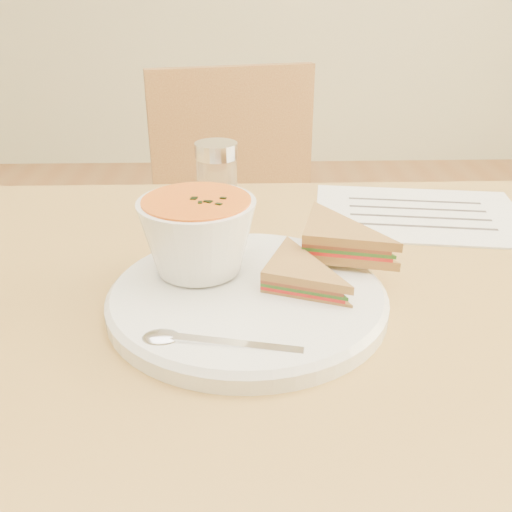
{
  "coord_description": "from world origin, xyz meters",
  "views": [
    {
      "loc": [
        -0.09,
        -0.6,
        1.07
      ],
      "look_at": [
        -0.07,
        -0.04,
        0.8
      ],
      "focal_mm": 40.0,
      "sensor_mm": 36.0,
      "label": 1
    }
  ],
  "objects_px": {
    "soup_bowl": "(198,239)",
    "chair_far": "(252,274)",
    "plate": "(247,299)",
    "condiment_shaker": "(217,180)",
    "dining_table": "(303,501)"
  },
  "relations": [
    {
      "from": "condiment_shaker",
      "to": "soup_bowl",
      "type": "bearing_deg",
      "value": -93.62
    },
    {
      "from": "plate",
      "to": "condiment_shaker",
      "type": "height_order",
      "value": "condiment_shaker"
    },
    {
      "from": "condiment_shaker",
      "to": "dining_table",
      "type": "bearing_deg",
      "value": -59.23
    },
    {
      "from": "chair_far",
      "to": "condiment_shaker",
      "type": "xyz_separation_m",
      "value": [
        -0.06,
        -0.38,
        0.36
      ]
    },
    {
      "from": "dining_table",
      "to": "chair_far",
      "type": "relative_size",
      "value": 1.12
    },
    {
      "from": "chair_far",
      "to": "plate",
      "type": "bearing_deg",
      "value": 74.4
    },
    {
      "from": "soup_bowl",
      "to": "condiment_shaker",
      "type": "relative_size",
      "value": 1.17
    },
    {
      "from": "soup_bowl",
      "to": "chair_far",
      "type": "bearing_deg",
      "value": 82.98
    },
    {
      "from": "dining_table",
      "to": "soup_bowl",
      "type": "bearing_deg",
      "value": -172.32
    },
    {
      "from": "dining_table",
      "to": "plate",
      "type": "height_order",
      "value": "plate"
    },
    {
      "from": "dining_table",
      "to": "chair_far",
      "type": "height_order",
      "value": "chair_far"
    },
    {
      "from": "plate",
      "to": "condiment_shaker",
      "type": "relative_size",
      "value": 2.72
    },
    {
      "from": "soup_bowl",
      "to": "plate",
      "type": "bearing_deg",
      "value": -38.43
    },
    {
      "from": "soup_bowl",
      "to": "condiment_shaker",
      "type": "height_order",
      "value": "condiment_shaker"
    },
    {
      "from": "dining_table",
      "to": "plate",
      "type": "bearing_deg",
      "value": -143.11
    }
  ]
}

